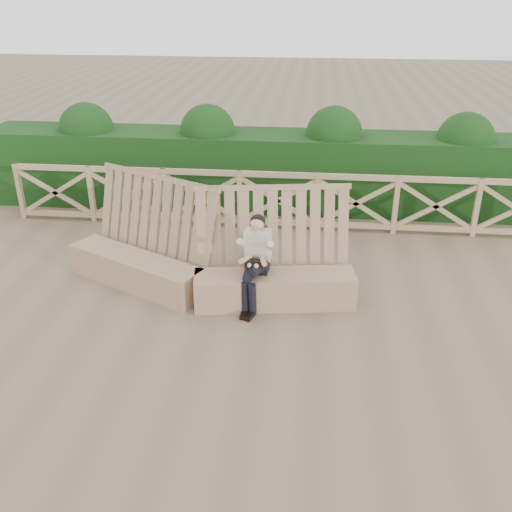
# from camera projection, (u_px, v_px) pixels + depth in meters

# --- Properties ---
(ground) EXTENTS (60.00, 60.00, 0.00)m
(ground) POSITION_uv_depth(u_px,v_px,m) (259.00, 329.00, 7.66)
(ground) COLOR brown
(ground) RESTS_ON ground
(bench) EXTENTS (4.43, 1.74, 1.62)m
(bench) POSITION_uv_depth(u_px,v_px,m) (205.00, 267.00, 8.42)
(bench) COLOR #967456
(bench) RESTS_ON ground
(woman) EXTENTS (0.39, 0.78, 1.35)m
(woman) POSITION_uv_depth(u_px,v_px,m) (256.00, 257.00, 7.95)
(woman) COLOR black
(woman) RESTS_ON ground
(guardrail) EXTENTS (10.10, 0.09, 1.10)m
(guardrail) POSITION_uv_depth(u_px,v_px,m) (278.00, 201.00, 10.55)
(guardrail) COLOR #987758
(guardrail) RESTS_ON ground
(hedge) EXTENTS (12.00, 1.20, 1.50)m
(hedge) POSITION_uv_depth(u_px,v_px,m) (282.00, 171.00, 11.54)
(hedge) COLOR black
(hedge) RESTS_ON ground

